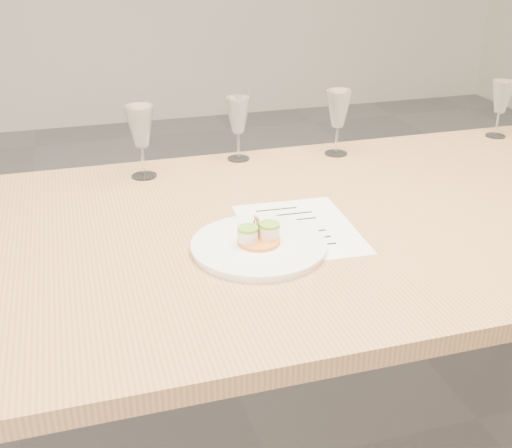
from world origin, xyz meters
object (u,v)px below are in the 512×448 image
object	(u,v)px
wine_glass_2	(238,117)
wine_glass_4	(502,98)
dinner_plate	(259,244)
wine_glass_1	(140,128)
recipe_sheet	(299,229)
wine_glass_3	(338,110)
dining_table	(272,249)

from	to	relation	value
wine_glass_2	wine_glass_4	world-z (taller)	wine_glass_2
dinner_plate	wine_glass_4	distance (m)	1.09
dinner_plate	wine_glass_1	distance (m)	0.54
recipe_sheet	wine_glass_2	world-z (taller)	wine_glass_2
wine_glass_4	wine_glass_3	bearing A→B (deg)	-178.71
wine_glass_4	wine_glass_1	bearing A→B (deg)	-178.14
wine_glass_1	wine_glass_4	bearing A→B (deg)	1.86
wine_glass_1	recipe_sheet	bearing A→B (deg)	-55.73
wine_glass_2	wine_glass_3	distance (m)	0.29
dining_table	recipe_sheet	xyz separation A→B (m)	(0.05, -0.05, 0.07)
recipe_sheet	wine_glass_1	world-z (taller)	wine_glass_1
wine_glass_1	wine_glass_2	world-z (taller)	wine_glass_1
dining_table	recipe_sheet	size ratio (longest dim) A/B	7.43
recipe_sheet	wine_glass_2	bearing A→B (deg)	94.05
wine_glass_1	wine_glass_4	size ratio (longest dim) A/B	1.09
dinner_plate	wine_glass_1	size ratio (longest dim) A/B	1.47
wine_glass_1	wine_glass_2	xyz separation A→B (m)	(0.28, 0.06, -0.01)
dining_table	wine_glass_1	distance (m)	0.49
wine_glass_1	wine_glass_2	distance (m)	0.29
dinner_plate	wine_glass_3	world-z (taller)	wine_glass_3
wine_glass_3	wine_glass_4	size ratio (longest dim) A/B	1.07
dinner_plate	wine_glass_3	size ratio (longest dim) A/B	1.50
recipe_sheet	wine_glass_2	xyz separation A→B (m)	(-0.01, 0.48, 0.13)
dining_table	dinner_plate	bearing A→B (deg)	-119.62
wine_glass_3	wine_glass_4	distance (m)	0.55
wine_glass_2	wine_glass_4	size ratio (longest dim) A/B	1.02
wine_glass_2	recipe_sheet	bearing A→B (deg)	-88.99
wine_glass_1	wine_glass_3	xyz separation A→B (m)	(0.57, 0.02, -0.00)
dinner_plate	wine_glass_4	world-z (taller)	wine_glass_4
wine_glass_3	wine_glass_1	bearing A→B (deg)	-177.58
dining_table	wine_glass_4	size ratio (longest dim) A/B	13.56
recipe_sheet	dining_table	bearing A→B (deg)	139.54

